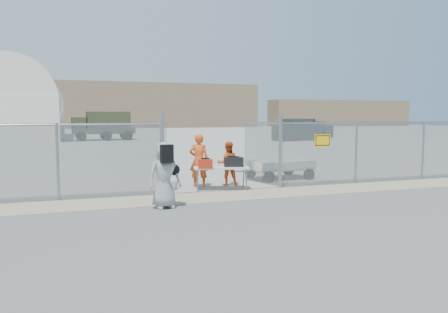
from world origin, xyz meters
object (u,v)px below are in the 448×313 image
object	(u,v)px
security_worker_right	(228,164)
utility_trailer	(279,169)
security_worker_left	(199,160)
folding_table	(221,178)
visitor	(164,175)

from	to	relation	value
security_worker_right	utility_trailer	bearing A→B (deg)	-147.00
security_worker_left	folding_table	bearing A→B (deg)	148.01
security_worker_left	utility_trailer	xyz separation A→B (m)	(3.40, 0.81, -0.52)
folding_table	visitor	xyz separation A→B (m)	(-2.29, -2.19, 0.49)
visitor	utility_trailer	distance (m)	6.41
visitor	utility_trailer	bearing A→B (deg)	28.00
folding_table	security_worker_left	size ratio (longest dim) A/B	0.97
folding_table	utility_trailer	size ratio (longest dim) A/B	0.55
visitor	utility_trailer	world-z (taller)	visitor
folding_table	utility_trailer	xyz separation A→B (m)	(2.87, 1.60, 0.01)
security_worker_left	security_worker_right	bearing A→B (deg)	-155.23
utility_trailer	folding_table	bearing A→B (deg)	-157.08
folding_table	visitor	world-z (taller)	visitor
folding_table	security_worker_right	world-z (taller)	security_worker_right
security_worker_left	utility_trailer	bearing A→B (deg)	-142.36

